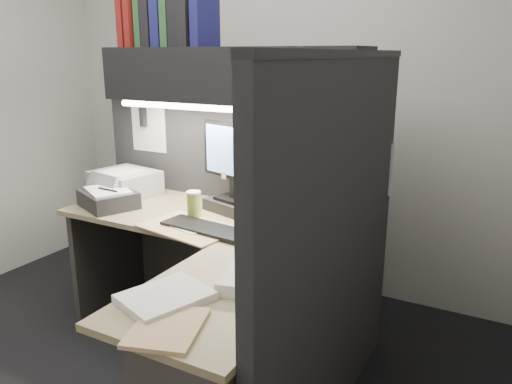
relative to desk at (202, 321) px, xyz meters
The scene contains 21 objects.
floor 0.61m from the desk, behind, with size 3.50×3.50×0.00m, color black.
wall_back 1.81m from the desk, 105.82° to the left, with size 3.50×0.04×2.70m, color #B9B7B0.
partition_back 1.07m from the desk, 113.00° to the left, with size 1.90×0.06×1.60m, color black.
partition_right 0.68m from the desk, 18.19° to the left, with size 0.06×1.50×1.60m, color black.
desk is the anchor object (origin of this frame).
overhead_shelf 1.33m from the desk, 111.79° to the left, with size 1.55×0.34×0.30m, color black.
task_light_tube 1.12m from the desk, 116.16° to the left, with size 0.04×0.04×1.32m, color white.
monitor 0.89m from the desk, 109.22° to the left, with size 0.46×0.29×0.51m.
keyboard 0.51m from the desk, 120.82° to the left, with size 0.49×0.16×0.02m, color black.
mousepad 0.58m from the desk, 70.30° to the left, with size 0.21×0.19×0.00m, color navy.
mouse 0.58m from the desk, 68.41° to the left, with size 0.06×0.10×0.04m, color black.
telephone 0.78m from the desk, 71.97° to the left, with size 0.21×0.22×0.09m, color beige.
coffee_cup 0.72m from the desk, 127.71° to the left, with size 0.08×0.08×0.14m, color #B2C74F.
printer 1.30m from the desk, 147.45° to the left, with size 0.39×0.33×0.15m, color #979A9D.
notebook_stack 1.09m from the desk, 156.26° to the left, with size 0.32×0.27×0.10m, color black.
open_folder 0.54m from the desk, 131.76° to the left, with size 0.50×0.33×0.01m, color tan.
paper_stack_a 0.47m from the desk, 15.28° to the right, with size 0.28×0.24×0.05m, color white.
paper_stack_b 0.47m from the desk, 75.42° to the right, with size 0.25×0.31×0.03m, color white.
manila_stack 0.63m from the desk, 66.23° to the right, with size 0.22×0.28×0.02m, color tan.
binder_row 1.70m from the desk, 133.42° to the left, with size 0.57×0.25×0.31m.
pinned_papers 0.83m from the desk, 90.40° to the left, with size 1.76×1.31×0.51m.
Camera 1 is at (1.62, -1.66, 1.62)m, focal length 35.00 mm.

